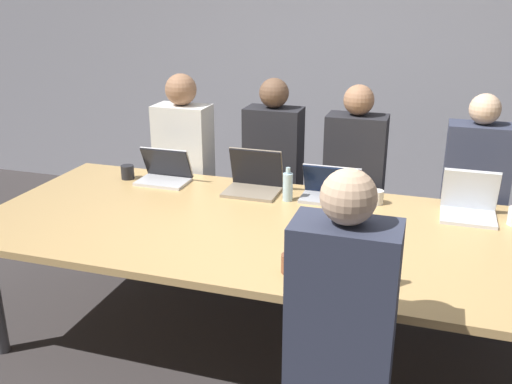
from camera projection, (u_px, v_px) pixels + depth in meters
ground_plane at (294, 348)px, 3.39m from camera, size 24.00×24.00×0.00m
curtain_wall at (364, 61)px, 5.09m from camera, size 12.00×0.06×2.80m
conference_table at (297, 237)px, 3.14m from camera, size 3.62×1.45×0.77m
laptop_far_right at (469, 203)px, 3.27m from camera, size 0.31×0.27×0.27m
person_far_right at (472, 206)px, 3.70m from camera, size 0.40×0.24×1.41m
laptop_near_midright at (346, 267)px, 2.55m from camera, size 0.32×0.22×0.22m
person_near_midright at (340, 349)px, 2.22m from camera, size 0.40×0.24×1.43m
cup_near_midright at (290, 264)px, 2.63m from camera, size 0.08×0.08×0.09m
laptop_far_midleft at (254, 180)px, 3.67m from camera, size 0.35×0.28×0.28m
person_far_midleft at (273, 179)px, 4.18m from camera, size 0.40×0.24×1.43m
laptop_far_center at (331, 189)px, 3.54m from camera, size 0.36×0.22×0.22m
person_far_center at (353, 191)px, 3.95m from camera, size 0.40×0.24×1.43m
cup_far_center at (377, 197)px, 3.47m from camera, size 0.08×0.08×0.09m
bottle_far_center at (288, 186)px, 3.51m from camera, size 0.06×0.06×0.21m
laptop_far_left at (165, 172)px, 3.86m from camera, size 0.34×0.24×0.23m
person_far_left at (185, 173)px, 4.26m from camera, size 0.40×0.24×1.45m
cup_far_left at (128, 172)px, 3.92m from camera, size 0.09×0.09×0.09m
stapler at (332, 234)px, 3.00m from camera, size 0.06×0.15×0.05m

